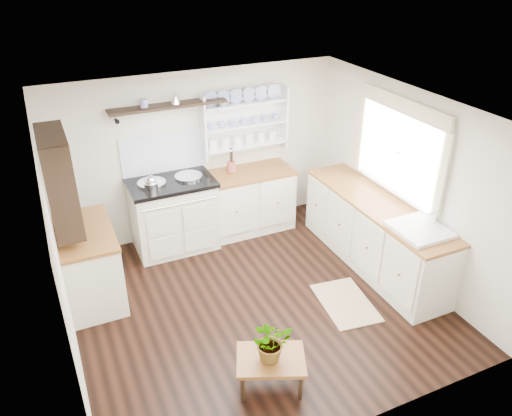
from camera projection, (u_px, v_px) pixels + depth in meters
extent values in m
cube|color=black|center=(256.00, 301.00, 5.86)|extent=(4.00, 3.80, 0.01)
cube|color=beige|center=(199.00, 154.00, 6.84)|extent=(4.00, 0.02, 2.30)
cube|color=beige|center=(406.00, 183.00, 6.04)|extent=(0.02, 3.80, 2.30)
cube|color=beige|center=(58.00, 260.00, 4.59)|extent=(0.02, 3.80, 2.30)
cube|color=white|center=(256.00, 111.00, 4.77)|extent=(4.00, 3.80, 0.01)
cube|color=white|center=(399.00, 152.00, 5.98)|extent=(0.04, 1.40, 1.00)
cube|color=white|center=(398.00, 152.00, 5.98)|extent=(0.02, 1.50, 1.10)
cube|color=beige|center=(403.00, 105.00, 5.69)|extent=(0.04, 1.55, 0.18)
cube|color=beige|center=(174.00, 216.00, 6.71)|extent=(1.07, 0.70, 0.94)
cube|color=black|center=(171.00, 183.00, 6.48)|extent=(1.11, 0.74, 0.05)
cylinder|color=silver|center=(152.00, 183.00, 6.37)|extent=(0.36, 0.36, 0.03)
cylinder|color=silver|center=(189.00, 176.00, 6.55)|extent=(0.36, 0.36, 0.03)
cylinder|color=silver|center=(180.00, 204.00, 6.23)|extent=(0.96, 0.02, 0.02)
cube|color=beige|center=(248.00, 201.00, 7.15)|extent=(1.25, 0.60, 0.88)
cube|color=brown|center=(248.00, 173.00, 6.94)|extent=(1.27, 0.63, 0.04)
cube|color=beige|center=(374.00, 234.00, 6.35)|extent=(0.60, 2.40, 0.88)
cube|color=brown|center=(378.00, 204.00, 6.14)|extent=(0.62, 2.43, 0.04)
cube|color=white|center=(418.00, 238.00, 5.58)|extent=(0.55, 0.60, 0.28)
cylinder|color=silver|center=(435.00, 219.00, 5.56)|extent=(0.02, 0.02, 0.22)
cube|color=beige|center=(90.00, 265.00, 5.76)|extent=(0.60, 1.10, 0.88)
cube|color=brown|center=(84.00, 232.00, 5.55)|extent=(0.62, 1.13, 0.04)
cube|color=white|center=(243.00, 121.00, 6.87)|extent=(1.20, 0.03, 0.90)
cube|color=white|center=(245.00, 122.00, 6.80)|extent=(1.20, 0.22, 0.02)
cylinder|color=navy|center=(245.00, 103.00, 6.68)|extent=(0.20, 0.02, 0.20)
cube|color=black|center=(168.00, 106.00, 6.22)|extent=(1.50, 0.24, 0.04)
cone|color=black|center=(116.00, 119.00, 6.09)|extent=(0.06, 0.20, 0.06)
cone|color=black|center=(216.00, 106.00, 6.57)|extent=(0.06, 0.20, 0.06)
cube|color=black|center=(59.00, 180.00, 5.18)|extent=(0.28, 0.80, 1.05)
cylinder|color=#A6523C|center=(231.00, 167.00, 6.88)|extent=(0.12, 0.12, 0.14)
cube|color=brown|center=(271.00, 360.00, 4.62)|extent=(0.76, 0.66, 0.04)
cylinder|color=black|center=(242.00, 388.00, 4.54)|extent=(0.04, 0.04, 0.30)
cylinder|color=black|center=(242.00, 360.00, 4.85)|extent=(0.04, 0.04, 0.30)
cylinder|color=black|center=(301.00, 387.00, 4.55)|extent=(0.04, 0.04, 0.30)
cylinder|color=black|center=(297.00, 359.00, 4.86)|extent=(0.04, 0.04, 0.30)
imported|color=#3F7233|center=(271.00, 341.00, 4.51)|extent=(0.39, 0.34, 0.41)
cube|color=#928255|center=(346.00, 303.00, 5.83)|extent=(0.65, 0.91, 0.02)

